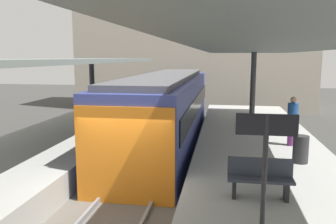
{
  "coord_description": "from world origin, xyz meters",
  "views": [
    {
      "loc": [
        2.49,
        -8.22,
        4.04
      ],
      "look_at": [
        0.4,
        4.77,
        1.95
      ],
      "focal_mm": 36.92,
      "sensor_mm": 36.0,
      "label": 1
    }
  ],
  "objects_px": {
    "platform_bench": "(260,177)",
    "passenger_near_bench": "(85,111)",
    "litter_bin": "(301,149)",
    "platform_sign": "(265,153)",
    "commuter_train": "(166,110)",
    "passenger_mid_platform": "(292,120)"
  },
  "relations": [
    {
      "from": "platform_sign",
      "to": "passenger_near_bench",
      "type": "bearing_deg",
      "value": 127.42
    },
    {
      "from": "platform_sign",
      "to": "litter_bin",
      "type": "height_order",
      "value": "platform_sign"
    },
    {
      "from": "commuter_train",
      "to": "litter_bin",
      "type": "xyz_separation_m",
      "value": [
        4.75,
        -4.77,
        -0.33
      ]
    },
    {
      "from": "litter_bin",
      "to": "commuter_train",
      "type": "bearing_deg",
      "value": 134.87
    },
    {
      "from": "passenger_near_bench",
      "to": "passenger_mid_platform",
      "type": "relative_size",
      "value": 0.96
    },
    {
      "from": "litter_bin",
      "to": "platform_sign",
      "type": "bearing_deg",
      "value": -107.83
    },
    {
      "from": "platform_bench",
      "to": "litter_bin",
      "type": "xyz_separation_m",
      "value": [
        1.42,
        2.78,
        -0.06
      ]
    },
    {
      "from": "platform_bench",
      "to": "passenger_near_bench",
      "type": "distance_m",
      "value": 8.85
    },
    {
      "from": "litter_bin",
      "to": "passenger_near_bench",
      "type": "distance_m",
      "value": 8.56
    },
    {
      "from": "platform_bench",
      "to": "passenger_mid_platform",
      "type": "xyz_separation_m",
      "value": [
        1.55,
        4.82,
        0.42
      ]
    },
    {
      "from": "platform_bench",
      "to": "passenger_mid_platform",
      "type": "bearing_deg",
      "value": 72.2
    },
    {
      "from": "platform_bench",
      "to": "passenger_mid_platform",
      "type": "distance_m",
      "value": 5.08
    },
    {
      "from": "platform_bench",
      "to": "commuter_train",
      "type": "bearing_deg",
      "value": 113.75
    },
    {
      "from": "commuter_train",
      "to": "passenger_near_bench",
      "type": "height_order",
      "value": "commuter_train"
    },
    {
      "from": "platform_bench",
      "to": "passenger_near_bench",
      "type": "height_order",
      "value": "passenger_near_bench"
    },
    {
      "from": "platform_bench",
      "to": "litter_bin",
      "type": "relative_size",
      "value": 1.75
    },
    {
      "from": "commuter_train",
      "to": "platform_sign",
      "type": "height_order",
      "value": "commuter_train"
    },
    {
      "from": "litter_bin",
      "to": "passenger_near_bench",
      "type": "height_order",
      "value": "passenger_near_bench"
    },
    {
      "from": "passenger_mid_platform",
      "to": "commuter_train",
      "type": "bearing_deg",
      "value": 150.7
    },
    {
      "from": "passenger_near_bench",
      "to": "platform_sign",
      "type": "bearing_deg",
      "value": -52.58
    },
    {
      "from": "commuter_train",
      "to": "litter_bin",
      "type": "bearing_deg",
      "value": -45.13
    },
    {
      "from": "commuter_train",
      "to": "platform_bench",
      "type": "bearing_deg",
      "value": -66.25
    }
  ]
}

